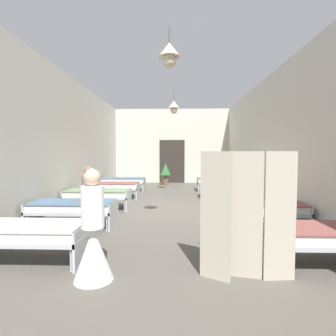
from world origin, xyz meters
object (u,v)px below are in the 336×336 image
(bed_left_row_3, at_px, (113,186))
(bed_left_row_4, at_px, (123,181))
(bed_right_row_1, at_px, (261,209))
(privacy_screen, at_px, (247,216))
(bed_right_row_4, at_px, (219,181))
(bed_left_row_0, at_px, (25,233))
(nurse_near_aisle, at_px, (93,240))
(bed_left_row_1, at_px, (73,207))
(patient_seated_primary, at_px, (89,188))
(bed_left_row_2, at_px, (98,194))
(bed_right_row_3, at_px, (227,187))
(bed_right_row_0, at_px, (302,236))
(bed_right_row_2, at_px, (240,195))
(potted_plant, at_px, (166,171))

(bed_left_row_3, distance_m, bed_left_row_4, 1.90)
(bed_right_row_1, xyz_separation_m, privacy_screen, (-0.95, -2.39, 0.41))
(bed_left_row_3, bearing_deg, bed_right_row_4, 24.15)
(bed_left_row_0, relative_size, nurse_near_aisle, 1.28)
(bed_left_row_0, distance_m, bed_right_row_4, 8.70)
(bed_left_row_1, distance_m, patient_seated_primary, 0.56)
(bed_left_row_1, distance_m, bed_left_row_3, 3.80)
(bed_left_row_2, height_order, bed_right_row_3, same)
(bed_left_row_1, distance_m, bed_right_row_1, 4.24)
(bed_right_row_0, height_order, bed_right_row_2, same)
(patient_seated_primary, xyz_separation_m, potted_plant, (1.44, 7.72, -0.13))
(bed_right_row_0, height_order, bed_right_row_4, same)
(bed_left_row_1, xyz_separation_m, nurse_near_aisle, (1.26, -2.47, 0.09))
(bed_right_row_0, relative_size, nurse_near_aisle, 1.28)
(bed_right_row_1, distance_m, bed_right_row_4, 5.70)
(bed_left_row_4, height_order, nurse_near_aisle, nurse_near_aisle)
(bed_right_row_0, bearing_deg, bed_right_row_4, 90.00)
(bed_right_row_2, bearing_deg, bed_left_row_1, -155.85)
(bed_left_row_3, bearing_deg, bed_right_row_0, -53.37)
(bed_left_row_3, relative_size, privacy_screen, 1.12)
(bed_right_row_1, xyz_separation_m, nurse_near_aisle, (-2.98, -2.47, 0.09))
(bed_right_row_3, bearing_deg, potted_plant, 121.34)
(bed_left_row_1, height_order, bed_left_row_2, same)
(bed_left_row_1, relative_size, bed_left_row_3, 1.00)
(bed_right_row_4, xyz_separation_m, privacy_screen, (-0.95, -8.09, 0.41))
(potted_plant, bearing_deg, bed_left_row_1, -102.94)
(nurse_near_aisle, bearing_deg, bed_right_row_2, 61.90)
(bed_right_row_4, bearing_deg, bed_left_row_1, -126.63)
(bed_left_row_0, xyz_separation_m, bed_left_row_3, (0.00, 5.70, 0.00))
(patient_seated_primary, bearing_deg, bed_right_row_1, -1.36)
(bed_left_row_1, distance_m, privacy_screen, 4.09)
(bed_right_row_4, distance_m, potted_plant, 3.24)
(bed_right_row_2, xyz_separation_m, bed_left_row_4, (-4.24, 3.80, 0.00))
(bed_left_row_2, bearing_deg, potted_plant, 73.12)
(bed_left_row_2, bearing_deg, bed_left_row_3, 90.00)
(bed_right_row_3, distance_m, privacy_screen, 6.27)
(bed_right_row_3, height_order, potted_plant, potted_plant)
(bed_right_row_3, bearing_deg, bed_right_row_2, -90.00)
(bed_left_row_1, height_order, nurse_near_aisle, nurse_near_aisle)
(bed_left_row_2, relative_size, bed_right_row_4, 1.00)
(bed_left_row_0, distance_m, bed_right_row_2, 5.69)
(bed_left_row_2, bearing_deg, bed_right_row_2, 0.00)
(bed_right_row_0, distance_m, privacy_screen, 1.14)
(bed_right_row_3, bearing_deg, bed_left_row_2, -155.85)
(bed_right_row_1, bearing_deg, patient_seated_primary, 178.64)
(bed_left_row_3, bearing_deg, privacy_screen, -62.02)
(bed_right_row_0, relative_size, bed_right_row_1, 1.00)
(privacy_screen, bearing_deg, bed_right_row_4, 95.07)
(bed_right_row_4, bearing_deg, bed_right_row_1, -90.00)
(bed_right_row_2, height_order, patient_seated_primary, patient_seated_primary)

